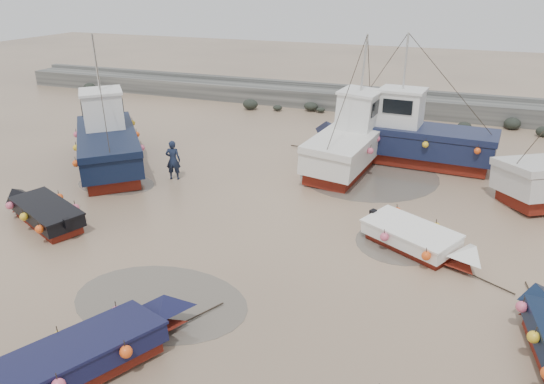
% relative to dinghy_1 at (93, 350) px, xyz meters
% --- Properties ---
extents(ground, '(120.00, 120.00, 0.00)m').
position_rel_dinghy_1_xyz_m(ground, '(1.87, 6.34, -0.54)').
color(ground, tan).
rests_on(ground, ground).
extents(seawall, '(60.00, 4.92, 1.50)m').
position_rel_dinghy_1_xyz_m(seawall, '(1.92, 28.33, 0.09)').
color(seawall, slate).
rests_on(seawall, ground).
extents(puddle_a, '(5.27, 5.27, 0.01)m').
position_rel_dinghy_1_xyz_m(puddle_a, '(-0.11, 2.98, -0.54)').
color(puddle_a, '#5D554B').
rests_on(puddle_a, ground).
extents(puddle_b, '(3.13, 3.13, 0.01)m').
position_rel_dinghy_1_xyz_m(puddle_b, '(5.73, 9.26, -0.54)').
color(puddle_b, '#5D554B').
rests_on(puddle_b, ground).
extents(puddle_c, '(3.66, 3.66, 0.01)m').
position_rel_dinghy_1_xyz_m(puddle_c, '(-7.09, 10.24, -0.54)').
color(puddle_c, '#5D554B').
rests_on(puddle_c, ground).
extents(puddle_d, '(6.48, 6.48, 0.01)m').
position_rel_dinghy_1_xyz_m(puddle_d, '(3.24, 15.57, -0.54)').
color(puddle_d, '#5D554B').
rests_on(puddle_d, ground).
extents(dinghy_1, '(3.61, 6.03, 1.43)m').
position_rel_dinghy_1_xyz_m(dinghy_1, '(0.00, 0.00, 0.00)').
color(dinghy_1, maroon).
rests_on(dinghy_1, ground).
extents(dinghy_4, '(5.60, 3.14, 1.43)m').
position_rel_dinghy_1_xyz_m(dinghy_4, '(-7.10, 5.92, 0.01)').
color(dinghy_4, maroon).
rests_on(dinghy_4, ground).
extents(dinghy_5, '(5.08, 3.37, 1.43)m').
position_rel_dinghy_1_xyz_m(dinghy_5, '(6.42, 8.73, 0.02)').
color(dinghy_5, maroon).
rests_on(dinghy_5, ground).
extents(cabin_boat_0, '(7.90, 8.96, 6.22)m').
position_rel_dinghy_1_xyz_m(cabin_boat_0, '(-8.99, 12.32, 0.78)').
color(cabin_boat_0, maroon).
rests_on(cabin_boat_0, ground).
extents(cabin_boat_1, '(3.29, 10.20, 6.22)m').
position_rel_dinghy_1_xyz_m(cabin_boat_1, '(2.07, 16.77, 0.80)').
color(cabin_boat_1, maroon).
rests_on(cabin_boat_1, ground).
extents(cabin_boat_2, '(10.51, 3.46, 6.22)m').
position_rel_dinghy_1_xyz_m(cabin_boat_2, '(4.45, 18.18, 0.79)').
color(cabin_boat_2, maroon).
rests_on(cabin_boat_2, ground).
extents(person, '(0.78, 0.63, 1.84)m').
position_rel_dinghy_1_xyz_m(person, '(-4.98, 11.75, -0.54)').
color(person, '#161E34').
rests_on(person, ground).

